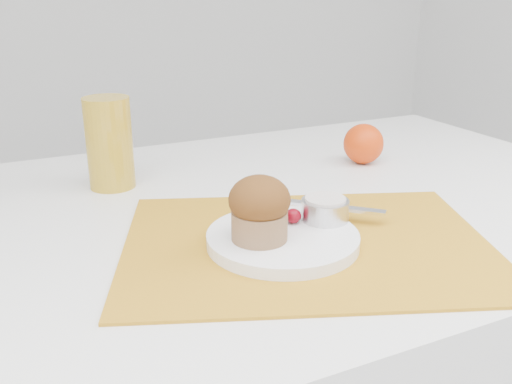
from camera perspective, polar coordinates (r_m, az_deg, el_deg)
name	(u,v)px	position (r m, az deg, el deg)	size (l,w,h in m)	color
placemat	(307,243)	(0.75, 5.10, -5.11)	(0.47, 0.35, 0.00)	#C4851B
plate	(283,239)	(0.74, 2.69, -4.70)	(0.20, 0.20, 0.02)	white
ramekin	(325,210)	(0.78, 6.91, -1.78)	(0.06, 0.06, 0.03)	silver
cream	(325,200)	(0.77, 6.96, -0.80)	(0.06, 0.06, 0.01)	silver
raspberry_near	(277,214)	(0.77, 2.09, -2.19)	(0.02, 0.02, 0.02)	#520302
raspberry_far	(293,216)	(0.76, 3.74, -2.39)	(0.02, 0.02, 0.02)	#54020B
butter_knife	(323,206)	(0.82, 6.70, -1.37)	(0.18, 0.01, 0.00)	silver
orange	(363,144)	(1.10, 10.69, 4.76)	(0.08, 0.08, 0.08)	#DD3C07
juice_glass	(109,143)	(0.97, -14.45, 4.76)	(0.08, 0.08, 0.15)	gold
muffin	(259,208)	(0.70, 0.35, -1.65)	(0.08, 0.08, 0.08)	#8F6845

